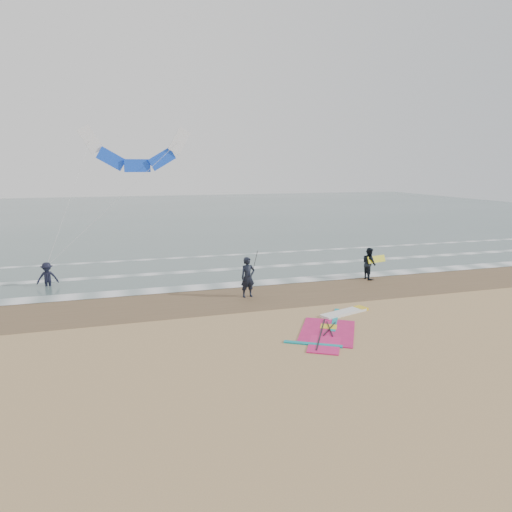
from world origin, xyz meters
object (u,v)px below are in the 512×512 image
object	(u,v)px
person_wading	(47,272)
surf_kite	(136,153)
person_walking	(369,263)
windsurf_rig	(333,326)
person_standing	(248,277)

from	to	relation	value
person_wading	surf_kite	size ratio (longest dim) A/B	0.20
person_walking	surf_kite	world-z (taller)	surf_kite
windsurf_rig	person_standing	distance (m)	5.62
person_standing	surf_kite	xyz separation A→B (m)	(-4.63, 8.80, 6.12)
windsurf_rig	person_wading	world-z (taller)	person_wading
person_wading	surf_kite	bearing A→B (deg)	33.52
person_standing	person_walking	world-z (taller)	person_standing
person_standing	surf_kite	world-z (taller)	surf_kite
person_wading	person_walking	bearing A→B (deg)	-15.05
person_wading	surf_kite	distance (m)	8.96
windsurf_rig	person_standing	world-z (taller)	person_standing
person_standing	person_walking	bearing A→B (deg)	3.15
windsurf_rig	person_walking	distance (m)	8.66
person_walking	person_wading	world-z (taller)	person_walking
windsurf_rig	person_standing	bearing A→B (deg)	112.45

